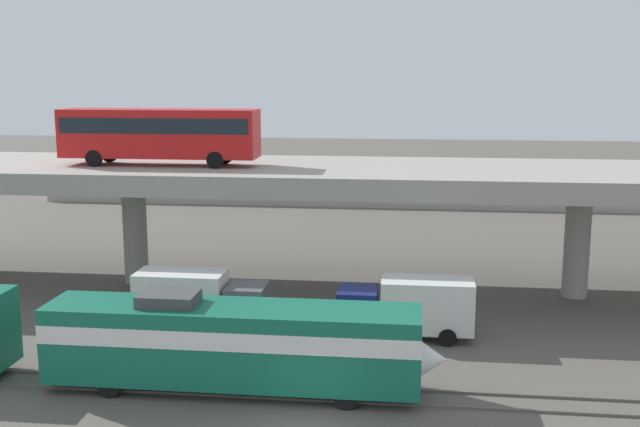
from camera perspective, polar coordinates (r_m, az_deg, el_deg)
The scene contains 13 objects.
rail_strip_near at distance 32.20m, azimuth -0.38°, elevation -13.70°, with size 110.00×0.12×0.12m, color #59544C.
rail_strip_far at distance 33.54m, azimuth -0.06°, elevation -12.68°, with size 110.00×0.12×0.12m, color #59544C.
train_locomotive at distance 32.51m, azimuth -5.18°, elevation -9.45°, with size 16.75×3.04×4.18m.
highway_overpass at distance 46.48m, azimuth 2.18°, elevation 2.59°, with size 96.00×11.34×7.66m.
transit_bus_on_overpass at distance 47.67m, azimuth -11.83°, elevation 5.99°, with size 12.00×2.68×3.40m.
service_truck_west at distance 40.68m, azimuth -9.08°, elevation -6.26°, with size 6.80×2.46×3.04m.
service_truck_east at distance 39.20m, azimuth 6.66°, elevation -6.84°, with size 6.80×2.46×3.04m.
pier_parking_lot at distance 81.92m, azimuth 4.12°, elevation 1.68°, with size 67.73×12.01×1.61m, color #9E998E.
parked_car_0 at distance 85.89m, azimuth -5.54°, elevation 3.12°, with size 4.23×1.94×1.50m.
parked_car_1 at distance 79.45m, azimuth 12.75°, elevation 2.32°, with size 4.66×1.90×1.50m.
parked_car_2 at distance 82.46m, azimuth 17.27°, elevation 2.40°, with size 4.32×1.97×1.50m.
parked_car_3 at distance 85.02m, azimuth 15.89°, elevation 2.70°, with size 4.65×1.87×1.50m.
harbor_water at distance 104.80m, azimuth 4.71°, elevation 3.14°, with size 140.00×36.00×0.01m, color navy.
Camera 1 is at (3.67, -25.90, 13.22)m, focal length 43.06 mm.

